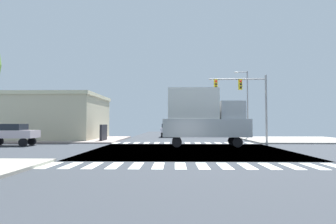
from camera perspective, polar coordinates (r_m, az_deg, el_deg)
The scene contains 11 objects.
ground at distance 20.03m, azimuth 4.30°, elevation -7.94°, with size 90.00×90.00×0.05m.
sidewalk_corner_ne at distance 34.90m, azimuth 25.14°, elevation -5.18°, with size 12.00×12.00×0.14m.
sidewalk_corner_nw at distance 34.13m, azimuth -19.29°, elevation -5.34°, with size 12.00×12.00×0.14m.
crosswalk_near at distance 12.78m, azimuth 4.86°, elevation -11.00°, with size 13.50×2.00×0.01m.
crosswalk_far at distance 27.29m, azimuth 2.98°, elevation -6.39°, with size 13.50×2.00×0.01m.
traffic_signal_mast at distance 28.46m, azimuth 15.45°, elevation 3.80°, with size 5.75×0.55×6.73m.
street_lamp at distance 36.76m, azimuth 15.76°, elevation 2.70°, with size 1.78×0.32×8.62m.
bank_building at distance 36.75m, azimuth -25.23°, elevation -0.97°, with size 16.72×10.17×5.33m.
box_truck_farside_1 at distance 23.54m, azimuth 7.23°, elevation -0.78°, with size 7.20×2.40×4.85m.
sedan_queued_1 at distance 27.31m, azimuth -29.68°, elevation -3.75°, with size 4.30×1.80×1.88m.
sedan_middle_2 at distance 38.99m, azimuth -0.09°, elevation -3.55°, with size 1.80×4.30×1.88m.
Camera 1 is at (-1.02, -19.91, 1.93)m, focal length 29.52 mm.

